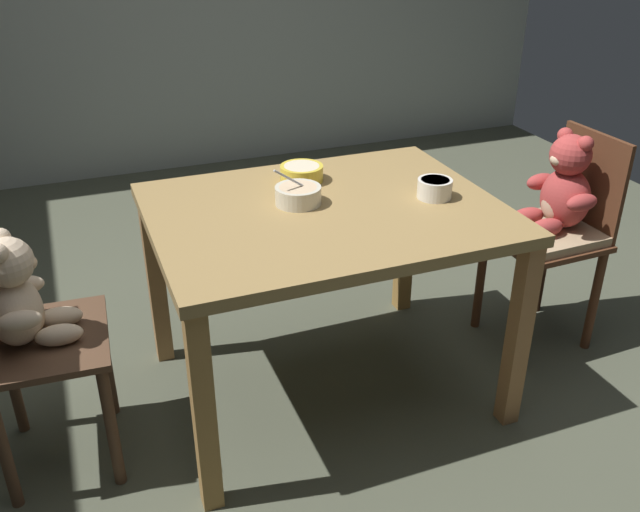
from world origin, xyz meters
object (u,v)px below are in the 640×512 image
porridge_bowl_white_near_right (435,188)px  teddy_chair_near_left (21,315)px  porridge_bowl_cream_center (298,195)px  porridge_bowl_yellow_far_center (302,173)px  dining_table (325,233)px  teddy_chair_near_right (558,209)px

porridge_bowl_white_near_right → teddy_chair_near_left: bearing=178.9°
teddy_chair_near_left → porridge_bowl_cream_center: bearing=9.1°
teddy_chair_near_left → porridge_bowl_yellow_far_center: (0.97, 0.28, 0.21)m
dining_table → porridge_bowl_cream_center: bearing=138.9°
porridge_bowl_white_near_right → porridge_bowl_yellow_far_center: porridge_bowl_white_near_right is taller
porridge_bowl_yellow_far_center → porridge_bowl_white_near_right: bearing=-40.1°
dining_table → porridge_bowl_white_near_right: 0.40m
teddy_chair_near_left → porridge_bowl_white_near_right: bearing=2.2°
teddy_chair_near_right → teddy_chair_near_left: (-1.91, -0.03, -0.02)m
dining_table → porridge_bowl_white_near_right: bearing=-8.0°
dining_table → porridge_bowl_white_near_right: size_ratio=9.70×
dining_table → teddy_chair_near_left: bearing=-178.4°
dining_table → porridge_bowl_yellow_far_center: 0.28m
porridge_bowl_cream_center → dining_table: bearing=-41.1°
porridge_bowl_white_near_right → porridge_bowl_yellow_far_center: bearing=139.9°
porridge_bowl_cream_center → porridge_bowl_white_near_right: bearing=-14.6°
dining_table → teddy_chair_near_right: bearing=0.1°
porridge_bowl_yellow_far_center → porridge_bowl_cream_center: porridge_bowl_cream_center is taller
teddy_chair_near_right → porridge_bowl_cream_center: (-1.03, 0.06, 0.19)m
teddy_chair_near_left → porridge_bowl_white_near_right: size_ratio=7.58×
porridge_bowl_white_near_right → porridge_bowl_yellow_far_center: (-0.36, 0.31, -0.00)m
dining_table → porridge_bowl_cream_center: size_ratio=6.96×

